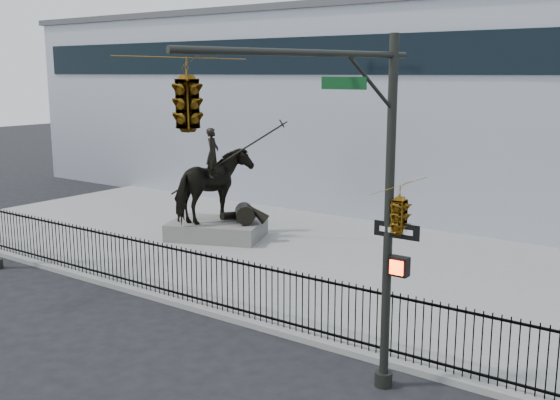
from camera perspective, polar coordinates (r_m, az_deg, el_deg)
The scene contains 7 objects.
ground at distance 17.86m, azimuth -12.08°, elevation -9.82°, with size 120.00×120.00×0.00m, color black.
plaza at distance 22.85m, azimuth 1.04°, elevation -4.74°, with size 30.00×12.00×0.15m, color gray.
building at distance 33.55m, azimuth 13.96°, elevation 7.65°, with size 44.00×14.00×9.00m, color #AFB4BF.
picket_fence at distance 18.38m, azimuth -9.30°, elevation -6.14°, with size 22.10×0.10×1.50m.
statue_plinth at distance 24.84m, azimuth -5.53°, elevation -2.57°, with size 3.40×2.33×0.64m, color #615D59.
equestrian_statue at distance 24.48m, azimuth -5.46°, elevation 1.19°, with size 4.06×3.35×3.69m.
traffic_signal_right at distance 11.00m, azimuth 2.01°, elevation 3.57°, with size 2.17×6.86×7.00m.
Camera 1 is at (12.54, -11.07, 6.27)m, focal length 42.00 mm.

